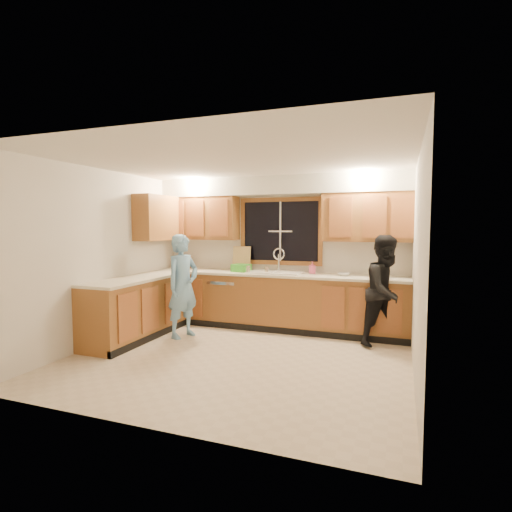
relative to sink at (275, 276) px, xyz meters
The scene contains 26 objects.
floor 1.82m from the sink, 90.00° to the right, with size 4.20×4.20×0.00m, color beige.
ceiling 2.29m from the sink, 90.00° to the right, with size 4.20×4.20×0.00m, color silver.
wall_back 0.49m from the sink, 90.00° to the left, with size 4.20×4.20×0.00m, color silver.
wall_left 2.67m from the sink, 142.62° to the right, with size 3.80×3.80×0.00m, color silver.
wall_right 2.67m from the sink, 37.38° to the right, with size 3.80×3.80×0.00m, color silver.
base_cabinets_back 0.42m from the sink, 90.00° to the right, with size 4.20×0.60×0.88m, color #925A2A.
base_cabinets_left 2.23m from the sink, 145.12° to the right, with size 0.60×1.90×0.88m, color #925A2A.
countertop_back 0.04m from the sink, 90.00° to the right, with size 4.20×0.63×0.04m, color #ECE2C7.
countertop_left 2.18m from the sink, 144.90° to the right, with size 0.63×1.90×0.04m, color #ECE2C7.
upper_cabinets_left 1.72m from the sink, behind, with size 1.35×0.33×0.75m, color #925A2A.
upper_cabinets_right 1.72m from the sink, ahead, with size 1.35×0.33×0.75m, color #925A2A.
upper_cabinets_return 2.21m from the sink, 165.94° to the right, with size 0.33×0.90×0.75m, color #925A2A.
soffit 1.49m from the sink, 90.00° to the left, with size 4.20×0.35×0.30m, color beige.
window_frame 0.79m from the sink, 90.00° to the left, with size 1.44×0.03×1.14m.
sink is the anchor object (origin of this frame).
dishwasher 0.96m from the sink, behind, with size 0.60×0.56×0.82m, color white.
stove 2.60m from the sink, 134.61° to the right, with size 0.58×0.75×0.90m, color white.
man 1.52m from the sink, 140.59° to the right, with size 0.57×0.37×1.57m, color #6EA3D1.
woman 1.80m from the sink, 12.13° to the right, with size 0.76×0.59×1.57m, color black.
knife_block 1.74m from the sink, behind, with size 0.12×0.10×0.22m, color #9F582C.
cutting_board 0.73m from the sink, 165.96° to the left, with size 0.31×0.02×0.42m, color tan.
dish_crate 0.61m from the sink, behind, with size 0.27×0.25×0.13m, color green.
soap_bottle 0.62m from the sink, 13.26° to the left, with size 0.09×0.09×0.20m, color #EA598C.
bowl 1.11m from the sink, ahead, with size 0.20×0.20×0.05m, color silver.
can_left 0.46m from the sink, 155.03° to the right, with size 0.07×0.07×0.12m, color beige.
can_right 0.20m from the sink, 131.94° to the right, with size 0.06×0.06×0.11m, color beige.
Camera 1 is at (1.94, -4.61, 1.69)m, focal length 28.00 mm.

